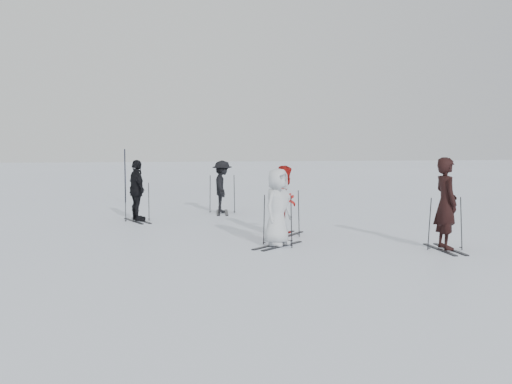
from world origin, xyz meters
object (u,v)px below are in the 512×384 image
skier_near_dark (446,205)px  skier_grey (278,208)px  skier_red (285,201)px  skier_uphill_left (137,191)px  piste_marker (125,176)px  skier_uphill_far (222,187)px

skier_near_dark → skier_grey: size_ratio=1.15×
skier_red → skier_grey: 1.62m
skier_near_dark → skier_uphill_left: (-6.65, 6.34, -0.10)m
piste_marker → skier_uphill_left: bearing=-85.4°
skier_uphill_left → piste_marker: size_ratio=0.87×
skier_near_dark → piste_marker: piste_marker is taller
skier_red → piste_marker: piste_marker is taller
skier_uphill_far → skier_near_dark: bearing=-147.7°
skier_near_dark → skier_uphill_left: bearing=48.1°
skier_uphill_left → skier_uphill_far: (2.76, 1.74, -0.04)m
skier_grey → skier_uphill_far: 6.92m
skier_grey → piste_marker: (-3.64, 11.27, 0.17)m
skier_red → skier_grey: (-0.53, -1.53, -0.00)m
skier_grey → skier_uphill_far: size_ratio=1.01×
skier_near_dark → piste_marker: bearing=31.6°
skier_uphill_far → skier_grey: bearing=-170.2°
skier_grey → skier_uphill_far: (-0.39, 6.91, -0.01)m
skier_near_dark → skier_uphill_left: size_ratio=1.11×
skier_near_dark → skier_red: size_ratio=1.15×
skier_red → piste_marker: (-4.17, 9.74, 0.17)m
skier_grey → skier_uphill_left: (-3.15, 5.17, 0.03)m
skier_near_dark → piste_marker: size_ratio=0.96×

